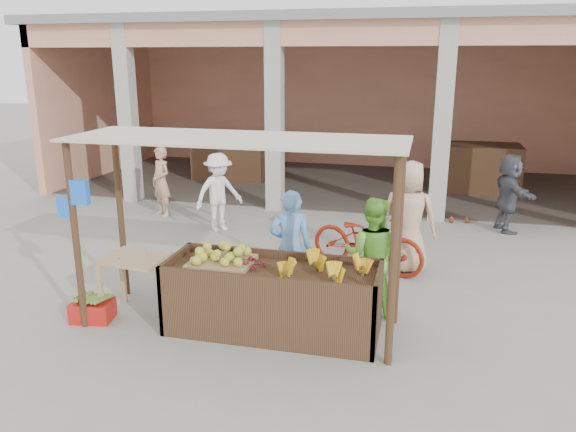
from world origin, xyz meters
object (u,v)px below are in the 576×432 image
(vendor_green, at_px, (372,253))
(motorcycle, at_px, (367,239))
(side_table, at_px, (141,268))
(fruit_stall, at_px, (273,301))
(vendor_blue, at_px, (290,243))
(red_crate, at_px, (93,310))

(vendor_green, distance_m, motorcycle, 1.58)
(vendor_green, relative_size, motorcycle, 0.83)
(side_table, bearing_deg, fruit_stall, 6.05)
(side_table, distance_m, motorcycle, 3.56)
(motorcycle, bearing_deg, vendor_blue, 168.09)
(motorcycle, bearing_deg, fruit_stall, 178.50)
(fruit_stall, relative_size, red_crate, 5.14)
(motorcycle, bearing_deg, side_table, 150.26)
(side_table, distance_m, vendor_blue, 1.99)
(vendor_green, bearing_deg, fruit_stall, 44.04)
(vendor_green, bearing_deg, side_table, 22.38)
(fruit_stall, bearing_deg, side_table, 178.68)
(side_table, distance_m, red_crate, 0.83)
(vendor_blue, bearing_deg, motorcycle, -136.96)
(fruit_stall, distance_m, red_crate, 2.37)
(fruit_stall, xyz_separation_m, motorcycle, (0.90, 2.38, 0.12))
(vendor_blue, xyz_separation_m, vendor_green, (1.11, -0.05, -0.02))
(red_crate, relative_size, vendor_green, 0.30)
(red_crate, bearing_deg, side_table, 20.25)
(vendor_blue, height_order, motorcycle, vendor_blue)
(vendor_blue, distance_m, vendor_green, 1.12)
(fruit_stall, distance_m, vendor_green, 1.47)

